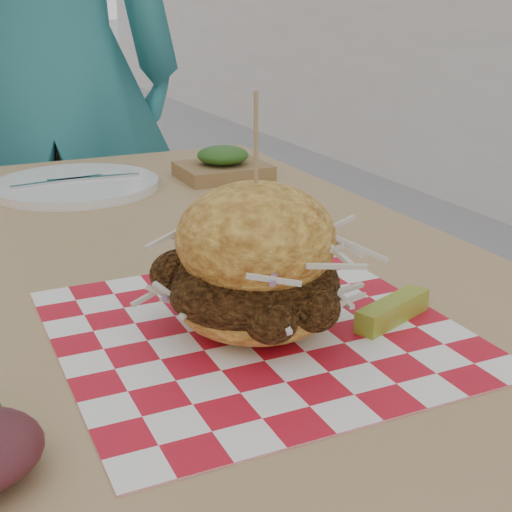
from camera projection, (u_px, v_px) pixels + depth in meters
The scene contains 8 objects.
diner at pixel (47, 70), 1.65m from camera, with size 0.65×0.43×1.78m, color teal.
patio_table at pixel (143, 317), 0.89m from camera, with size 0.80×1.20×0.75m.
patio_chair at pixel (42, 207), 1.79m from camera, with size 0.52×0.53×0.95m.
paper_liner at pixel (256, 330), 0.67m from camera, with size 0.36×0.36×0.00m, color red.
sandwich at pixel (256, 268), 0.65m from camera, with size 0.19×0.19×0.22m.
pickle_spear at pixel (393, 310), 0.68m from camera, with size 0.10×0.02×0.02m, color #8FA12F.
place_setting at pixel (76, 185), 1.17m from camera, with size 0.27×0.27×0.02m.
kraft_tray at pixel (223, 165), 1.24m from camera, with size 0.15×0.12×0.06m.
Camera 1 is at (-0.55, -0.86, 1.04)m, focal length 50.00 mm.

